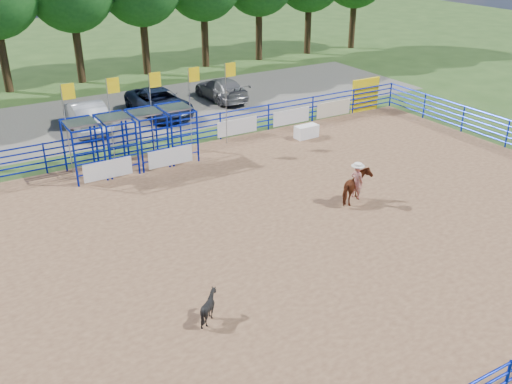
{
  "coord_description": "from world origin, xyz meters",
  "views": [
    {
      "loc": [
        -10.07,
        -15.64,
        10.42
      ],
      "look_at": [
        -0.16,
        1.0,
        1.3
      ],
      "focal_mm": 40.0,
      "sensor_mm": 36.0,
      "label": 1
    }
  ],
  "objects_px": {
    "horse_and_rider": "(357,184)",
    "car_c": "(159,102)",
    "announcer_table": "(306,131)",
    "car_d": "(221,89)",
    "calf": "(209,307)",
    "car_b": "(87,115)"
  },
  "relations": [
    {
      "from": "car_c",
      "to": "car_d",
      "type": "xyz_separation_m",
      "value": [
        4.71,
        1.01,
        -0.06
      ]
    },
    {
      "from": "car_d",
      "to": "horse_and_rider",
      "type": "bearing_deg",
      "value": 81.51
    },
    {
      "from": "announcer_table",
      "to": "horse_and_rider",
      "type": "distance_m",
      "value": 8.02
    },
    {
      "from": "horse_and_rider",
      "to": "calf",
      "type": "height_order",
      "value": "horse_and_rider"
    },
    {
      "from": "announcer_table",
      "to": "horse_and_rider",
      "type": "bearing_deg",
      "value": -110.79
    },
    {
      "from": "announcer_table",
      "to": "horse_and_rider",
      "type": "xyz_separation_m",
      "value": [
        -2.84,
        -7.48,
        0.5
      ]
    },
    {
      "from": "announcer_table",
      "to": "car_d",
      "type": "distance_m",
      "value": 8.89
    },
    {
      "from": "horse_and_rider",
      "to": "car_d",
      "type": "bearing_deg",
      "value": 81.87
    },
    {
      "from": "calf",
      "to": "car_c",
      "type": "xyz_separation_m",
      "value": [
        6.25,
        19.18,
        0.3
      ]
    },
    {
      "from": "car_b",
      "to": "announcer_table",
      "type": "bearing_deg",
      "value": 145.67
    },
    {
      "from": "announcer_table",
      "to": "car_d",
      "type": "relative_size",
      "value": 0.26
    },
    {
      "from": "announcer_table",
      "to": "horse_and_rider",
      "type": "height_order",
      "value": "horse_and_rider"
    },
    {
      "from": "calf",
      "to": "car_c",
      "type": "distance_m",
      "value": 20.18
    },
    {
      "from": "announcer_table",
      "to": "car_c",
      "type": "bearing_deg",
      "value": 123.55
    },
    {
      "from": "announcer_table",
      "to": "calf",
      "type": "xyz_separation_m",
      "value": [
        -11.46,
        -11.32,
        0.11
      ]
    },
    {
      "from": "horse_and_rider",
      "to": "car_b",
      "type": "bearing_deg",
      "value": 114.77
    },
    {
      "from": "car_d",
      "to": "calf",
      "type": "bearing_deg",
      "value": 61.15
    },
    {
      "from": "announcer_table",
      "to": "car_c",
      "type": "xyz_separation_m",
      "value": [
        -5.21,
        7.86,
        0.41
      ]
    },
    {
      "from": "horse_and_rider",
      "to": "car_c",
      "type": "xyz_separation_m",
      "value": [
        -2.37,
        15.34,
        -0.09
      ]
    },
    {
      "from": "calf",
      "to": "announcer_table",
      "type": "bearing_deg",
      "value": -44.71
    },
    {
      "from": "calf",
      "to": "car_c",
      "type": "bearing_deg",
      "value": -17.4
    },
    {
      "from": "car_b",
      "to": "car_d",
      "type": "height_order",
      "value": "car_b"
    }
  ]
}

